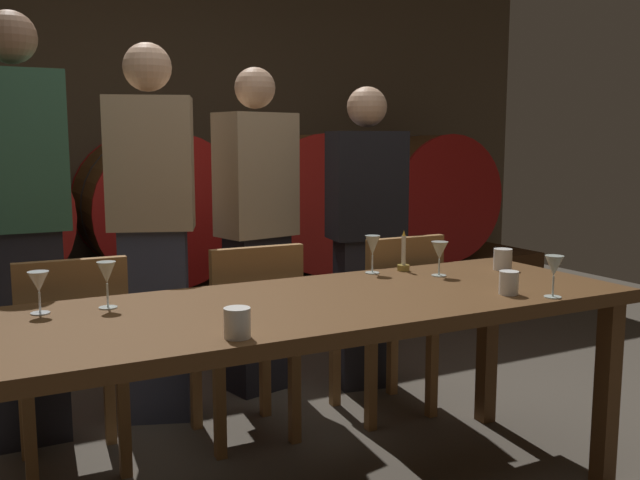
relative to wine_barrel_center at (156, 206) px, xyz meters
name	(u,v)px	position (x,y,z in m)	size (l,w,h in m)	color
back_wall	(133,127)	(0.00, 0.55, 0.53)	(6.74, 0.24, 2.82)	brown
barrel_shelf	(159,307)	(0.00, 0.00, -0.68)	(6.07, 0.90, 0.41)	#4C2D16
wine_barrel_center	(156,206)	(0.00, 0.00, 0.00)	(0.95, 0.88, 0.95)	brown
wine_barrel_right	(298,200)	(1.04, 0.00, 0.00)	(0.95, 0.88, 0.95)	brown
wine_barrel_far_right	(417,195)	(2.09, 0.00, 0.00)	(0.95, 0.88, 0.95)	#513319
dining_table	(317,321)	(-0.07, -2.45, -0.19)	(2.29, 0.80, 0.77)	brown
chair_left	(72,355)	(-0.80, -1.79, -0.40)	(0.41, 0.41, 0.88)	olive
chair_center	(249,333)	(-0.07, -1.82, -0.40)	(0.41, 0.41, 0.88)	olive
chair_right	(392,317)	(0.63, -1.86, -0.40)	(0.40, 0.40, 0.88)	olive
guest_far_left	(21,227)	(-0.92, -1.36, 0.07)	(0.38, 0.24, 1.84)	black
guest_center_left	(153,230)	(-0.36, -1.35, 0.02)	(0.44, 0.36, 1.74)	#33384C
guest_center_right	(257,229)	(0.21, -1.22, -0.02)	(0.42, 0.32, 1.68)	black
guest_far_right	(366,236)	(0.75, -1.42, -0.07)	(0.42, 0.30, 1.59)	black
candle_center	(403,260)	(0.50, -2.13, -0.07)	(0.05, 0.05, 0.17)	olive
wine_glass_far_left	(39,284)	(-0.94, -2.22, -0.02)	(0.07, 0.07, 0.14)	white
wine_glass_left	(107,275)	(-0.73, -2.24, -0.01)	(0.06, 0.06, 0.15)	silver
wine_glass_center	(373,247)	(0.36, -2.12, -0.01)	(0.06, 0.06, 0.16)	silver
wine_glass_right	(439,252)	(0.56, -2.30, -0.02)	(0.07, 0.07, 0.14)	silver
wine_glass_far_right	(554,267)	(0.68, -2.80, -0.01)	(0.06, 0.06, 0.15)	silver
cup_left	(237,323)	(-0.48, -2.77, -0.08)	(0.07, 0.07, 0.09)	white
cup_center	(509,283)	(0.57, -2.69, -0.08)	(0.07, 0.07, 0.08)	white
cup_right	(503,259)	(0.89, -2.31, -0.07)	(0.08, 0.08, 0.09)	white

